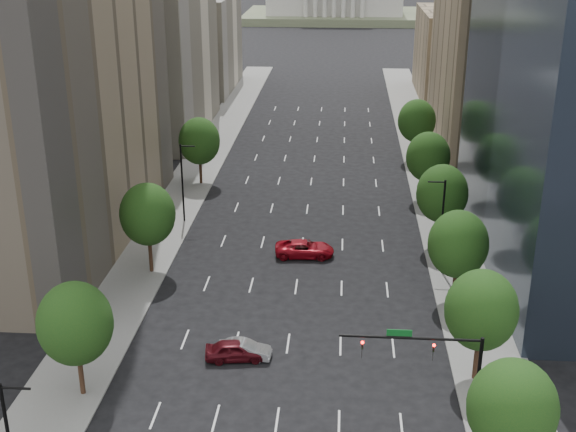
% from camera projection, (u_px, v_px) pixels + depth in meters
% --- Properties ---
extents(sidewalk_left, '(6.00, 200.00, 0.15)m').
position_uv_depth(sidewalk_left, '(156.00, 238.00, 79.44)').
color(sidewalk_left, slate).
rests_on(sidewalk_left, ground).
extents(sidewalk_right, '(6.00, 200.00, 0.15)m').
position_uv_depth(sidewalk_right, '(453.00, 247.00, 77.28)').
color(sidewalk_right, slate).
rests_on(sidewalk_right, ground).
extents(midrise_cream_left, '(14.00, 30.00, 35.00)m').
position_uv_depth(midrise_cream_left, '(155.00, 19.00, 113.61)').
color(midrise_cream_left, beige).
rests_on(midrise_cream_left, ground).
extents(filler_left, '(14.00, 26.00, 18.00)m').
position_uv_depth(filler_left, '(198.00, 43.00, 147.34)').
color(filler_left, beige).
rests_on(filler_left, ground).
extents(parking_tan_right, '(14.00, 30.00, 30.00)m').
position_uv_depth(parking_tan_right, '(492.00, 43.00, 108.26)').
color(parking_tan_right, '#8C7759').
rests_on(parking_tan_right, ground).
extents(filler_right, '(14.00, 26.00, 16.00)m').
position_uv_depth(filler_right, '(457.00, 54.00, 141.44)').
color(filler_right, '#8C7759').
rests_on(filler_right, ground).
extents(tree_right_0, '(5.20, 5.20, 8.39)m').
position_uv_depth(tree_right_0, '(512.00, 408.00, 42.97)').
color(tree_right_0, '#382316').
rests_on(tree_right_0, ground).
extents(tree_right_1, '(5.20, 5.20, 8.75)m').
position_uv_depth(tree_right_1, '(481.00, 310.00, 53.04)').
color(tree_right_1, '#382316').
rests_on(tree_right_1, ground).
extents(tree_right_2, '(5.20, 5.20, 8.61)m').
position_uv_depth(tree_right_2, '(458.00, 244.00, 64.23)').
color(tree_right_2, '#382316').
rests_on(tree_right_2, ground).
extents(tree_right_3, '(5.20, 5.20, 8.89)m').
position_uv_depth(tree_right_3, '(442.00, 194.00, 75.26)').
color(tree_right_3, '#382316').
rests_on(tree_right_3, ground).
extents(tree_right_4, '(5.20, 5.20, 8.46)m').
position_uv_depth(tree_right_4, '(428.00, 157.00, 88.40)').
color(tree_right_4, '#382316').
rests_on(tree_right_4, ground).
extents(tree_right_5, '(5.20, 5.20, 8.75)m').
position_uv_depth(tree_right_5, '(417.00, 121.00, 103.14)').
color(tree_right_5, '#382316').
rests_on(tree_right_5, ground).
extents(tree_left_0, '(5.20, 5.20, 8.75)m').
position_uv_depth(tree_left_0, '(75.00, 324.00, 51.28)').
color(tree_left_0, '#382316').
rests_on(tree_left_0, ground).
extents(tree_left_1, '(5.20, 5.20, 8.97)m').
position_uv_depth(tree_left_1, '(148.00, 214.00, 69.76)').
color(tree_left_1, '#382316').
rests_on(tree_left_1, ground).
extents(tree_left_2, '(5.20, 5.20, 8.68)m').
position_uv_depth(tree_left_2, '(199.00, 141.00, 93.98)').
color(tree_left_2, '#382316').
rests_on(tree_left_2, ground).
extents(streetlight_rn, '(1.70, 0.20, 9.00)m').
position_uv_depth(streetlight_rn, '(441.00, 222.00, 71.04)').
color(streetlight_rn, black).
rests_on(streetlight_rn, ground).
extents(streetlight_ln, '(1.70, 0.20, 9.00)m').
position_uv_depth(streetlight_ln, '(183.00, 181.00, 82.19)').
color(streetlight_ln, black).
rests_on(streetlight_ln, ground).
extents(traffic_signal, '(9.12, 0.40, 7.38)m').
position_uv_depth(traffic_signal, '(441.00, 361.00, 47.92)').
color(traffic_signal, black).
rests_on(traffic_signal, ground).
extents(foothills, '(720.00, 413.00, 263.00)m').
position_uv_depth(foothills, '(385.00, 15.00, 590.26)').
color(foothills, olive).
rests_on(foothills, ground).
extents(car_maroon, '(4.85, 2.48, 1.58)m').
position_uv_depth(car_maroon, '(236.00, 350.00, 57.40)').
color(car_maroon, '#4B0C13').
rests_on(car_maroon, ground).
extents(car_silver, '(4.34, 1.78, 1.40)m').
position_uv_depth(car_silver, '(244.00, 350.00, 57.66)').
color(car_silver, '#ABABB0').
rests_on(car_silver, ground).
extents(car_red_far, '(6.00, 2.99, 1.63)m').
position_uv_depth(car_red_far, '(305.00, 249.00, 75.10)').
color(car_red_far, maroon).
rests_on(car_red_far, ground).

